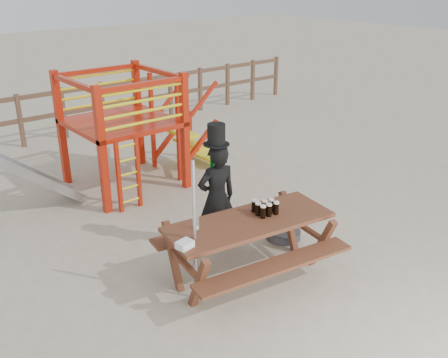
# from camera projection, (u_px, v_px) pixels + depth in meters

# --- Properties ---
(ground) EXTENTS (60.00, 60.00, 0.00)m
(ground) POSITION_uv_depth(u_px,v_px,m) (249.00, 271.00, 6.60)
(ground) COLOR #B7A98E
(ground) RESTS_ON ground
(back_fence) EXTENTS (15.09, 0.09, 1.20)m
(back_fence) POSITION_uv_depth(u_px,v_px,m) (42.00, 111.00, 11.29)
(back_fence) COLOR brown
(back_fence) RESTS_ON ground
(playground_fort) EXTENTS (4.71, 1.84, 2.10)m
(playground_fort) POSITION_uv_depth(u_px,v_px,m) (119.00, 130.00, 8.80)
(playground_fort) COLOR #AF1F0B
(playground_fort) RESTS_ON ground
(picnic_table) EXTENTS (2.32, 1.78, 0.82)m
(picnic_table) POSITION_uv_depth(u_px,v_px,m) (249.00, 241.00, 6.30)
(picnic_table) COLOR brown
(picnic_table) RESTS_ON ground
(man_with_hat) EXTENTS (0.63, 0.47, 1.85)m
(man_with_hat) POSITION_uv_depth(u_px,v_px,m) (217.00, 195.00, 6.84)
(man_with_hat) COLOR black
(man_with_hat) RESTS_ON ground
(metal_pole) EXTENTS (0.04, 0.04, 1.78)m
(metal_pole) POSITION_uv_depth(u_px,v_px,m) (195.00, 233.00, 5.73)
(metal_pole) COLOR #B2B2B7
(metal_pole) RESTS_ON ground
(parasol_base) EXTENTS (0.52, 0.52, 0.22)m
(parasol_base) POSITION_uv_depth(u_px,v_px,m) (283.00, 234.00, 7.40)
(parasol_base) COLOR #333338
(parasol_base) RESTS_ON ground
(paper_bag) EXTENTS (0.20, 0.17, 0.08)m
(paper_bag) POSITION_uv_depth(u_px,v_px,m) (185.00, 245.00, 5.55)
(paper_bag) COLOR white
(paper_bag) RESTS_ON picnic_table
(stout_pints) EXTENTS (0.28, 0.30, 0.17)m
(stout_pints) POSITION_uv_depth(u_px,v_px,m) (265.00, 208.00, 6.30)
(stout_pints) COLOR black
(stout_pints) RESTS_ON picnic_table
(empty_glasses) EXTENTS (0.07, 0.07, 0.15)m
(empty_glasses) POSITION_uv_depth(u_px,v_px,m) (196.00, 224.00, 5.94)
(empty_glasses) COLOR silver
(empty_glasses) RESTS_ON picnic_table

